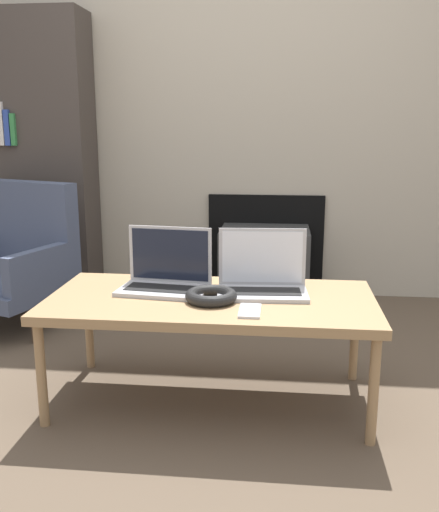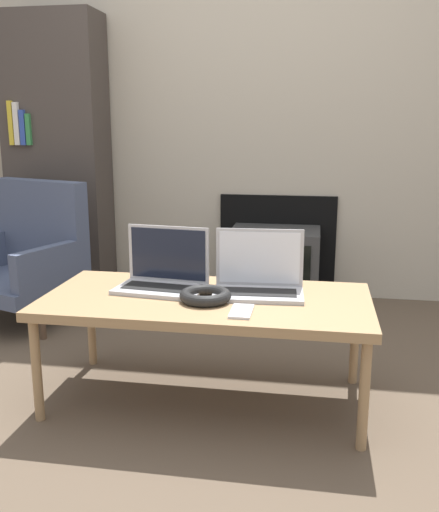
{
  "view_description": "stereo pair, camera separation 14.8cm",
  "coord_description": "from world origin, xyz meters",
  "px_view_note": "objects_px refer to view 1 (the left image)",
  "views": [
    {
      "loc": [
        0.26,
        -1.86,
        1.08
      ],
      "look_at": [
        0.0,
        0.52,
        0.52
      ],
      "focal_mm": 40.0,
      "sensor_mm": 36.0,
      "label": 1
    },
    {
      "loc": [
        0.4,
        -1.84,
        1.08
      ],
      "look_at": [
        0.0,
        0.52,
        0.52
      ],
      "focal_mm": 40.0,
      "sensor_mm": 36.0,
      "label": 2
    }
  ],
  "objects_px": {
    "headphones": "(211,296)",
    "armchair": "(15,256)",
    "laptop_left": "(166,275)",
    "phone": "(250,311)",
    "laptop_right": "(262,278)",
    "tv": "(264,266)"
  },
  "relations": [
    {
      "from": "tv",
      "to": "laptop_right",
      "type": "bearing_deg",
      "value": -88.8
    },
    {
      "from": "laptop_left",
      "to": "laptop_right",
      "type": "distance_m",
      "value": 0.38
    },
    {
      "from": "laptop_left",
      "to": "headphones",
      "type": "relative_size",
      "value": 1.88
    },
    {
      "from": "laptop_left",
      "to": "headphones",
      "type": "bearing_deg",
      "value": -27.91
    },
    {
      "from": "laptop_right",
      "to": "phone",
      "type": "bearing_deg",
      "value": -101.71
    },
    {
      "from": "armchair",
      "to": "headphones",
      "type": "bearing_deg",
      "value": -16.83
    },
    {
      "from": "armchair",
      "to": "phone",
      "type": "bearing_deg",
      "value": -16.81
    },
    {
      "from": "headphones",
      "to": "armchair",
      "type": "distance_m",
      "value": 1.48
    },
    {
      "from": "laptop_left",
      "to": "laptop_right",
      "type": "height_order",
      "value": "same"
    },
    {
      "from": "laptop_left",
      "to": "headphones",
      "type": "xyz_separation_m",
      "value": [
        0.2,
        -0.13,
        -0.04
      ]
    },
    {
      "from": "laptop_right",
      "to": "phone",
      "type": "xyz_separation_m",
      "value": [
        -0.03,
        -0.24,
        -0.05
      ]
    },
    {
      "from": "laptop_right",
      "to": "armchair",
      "type": "bearing_deg",
      "value": 148.08
    },
    {
      "from": "headphones",
      "to": "phone",
      "type": "relative_size",
      "value": 1.31
    },
    {
      "from": "laptop_left",
      "to": "phone",
      "type": "distance_m",
      "value": 0.43
    },
    {
      "from": "laptop_right",
      "to": "headphones",
      "type": "bearing_deg",
      "value": -147.76
    },
    {
      "from": "laptop_left",
      "to": "phone",
      "type": "bearing_deg",
      "value": -28.73
    },
    {
      "from": "laptop_left",
      "to": "armchair",
      "type": "height_order",
      "value": "armchair"
    },
    {
      "from": "laptop_left",
      "to": "armchair",
      "type": "bearing_deg",
      "value": 149.66
    },
    {
      "from": "armchair",
      "to": "laptop_right",
      "type": "bearing_deg",
      "value": -8.8
    },
    {
      "from": "headphones",
      "to": "armchair",
      "type": "bearing_deg",
      "value": 143.71
    },
    {
      "from": "laptop_left",
      "to": "tv",
      "type": "distance_m",
      "value": 1.29
    },
    {
      "from": "phone",
      "to": "laptop_right",
      "type": "bearing_deg",
      "value": 81.95
    }
  ]
}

